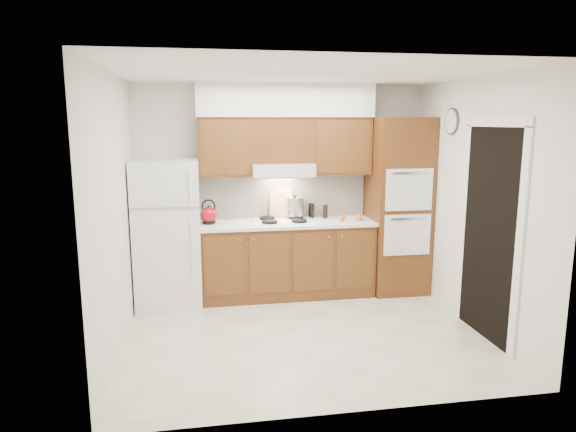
# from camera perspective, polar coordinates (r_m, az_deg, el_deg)

# --- Properties ---
(floor) EXTENTS (3.60, 3.60, 0.00)m
(floor) POSITION_cam_1_polar(r_m,az_deg,el_deg) (5.44, 1.80, -12.85)
(floor) COLOR beige
(floor) RESTS_ON ground
(ceiling) EXTENTS (3.60, 3.60, 0.00)m
(ceiling) POSITION_cam_1_polar(r_m,az_deg,el_deg) (5.01, 1.98, 15.60)
(ceiling) COLOR white
(ceiling) RESTS_ON wall_back
(wall_back) EXTENTS (3.60, 0.02, 2.60)m
(wall_back) POSITION_cam_1_polar(r_m,az_deg,el_deg) (6.52, -0.76, 2.98)
(wall_back) COLOR silver
(wall_back) RESTS_ON floor
(wall_left) EXTENTS (0.02, 3.00, 2.60)m
(wall_left) POSITION_cam_1_polar(r_m,az_deg,el_deg) (5.03, -18.65, 0.16)
(wall_left) COLOR silver
(wall_left) RESTS_ON floor
(wall_right) EXTENTS (0.02, 3.00, 2.60)m
(wall_right) POSITION_cam_1_polar(r_m,az_deg,el_deg) (5.70, 19.91, 1.25)
(wall_right) COLOR silver
(wall_right) RESTS_ON floor
(fridge) EXTENTS (0.75, 0.72, 1.72)m
(fridge) POSITION_cam_1_polar(r_m,az_deg,el_deg) (6.18, -13.20, -1.87)
(fridge) COLOR white
(fridge) RESTS_ON floor
(base_cabinets) EXTENTS (2.11, 0.60, 0.90)m
(base_cabinets) POSITION_cam_1_polar(r_m,az_deg,el_deg) (6.41, -0.10, -4.92)
(base_cabinets) COLOR brown
(base_cabinets) RESTS_ON floor
(countertop) EXTENTS (2.13, 0.62, 0.04)m
(countertop) POSITION_cam_1_polar(r_m,az_deg,el_deg) (6.29, -0.08, -0.82)
(countertop) COLOR white
(countertop) RESTS_ON base_cabinets
(backsplash) EXTENTS (2.11, 0.03, 0.56)m
(backsplash) POSITION_cam_1_polar(r_m,az_deg,el_deg) (6.52, -0.52, 2.27)
(backsplash) COLOR white
(backsplash) RESTS_ON countertop
(oven_cabinet) EXTENTS (0.70, 0.65, 2.20)m
(oven_cabinet) POSITION_cam_1_polar(r_m,az_deg,el_deg) (6.62, 12.10, 1.11)
(oven_cabinet) COLOR brown
(oven_cabinet) RESTS_ON floor
(upper_cab_left) EXTENTS (0.63, 0.33, 0.70)m
(upper_cab_left) POSITION_cam_1_polar(r_m,az_deg,el_deg) (6.24, -7.09, 7.63)
(upper_cab_left) COLOR brown
(upper_cab_left) RESTS_ON wall_back
(upper_cab_right) EXTENTS (0.73, 0.33, 0.70)m
(upper_cab_right) POSITION_cam_1_polar(r_m,az_deg,el_deg) (6.46, 5.79, 7.75)
(upper_cab_right) COLOR brown
(upper_cab_right) RESTS_ON wall_back
(range_hood) EXTENTS (0.75, 0.45, 0.15)m
(range_hood) POSITION_cam_1_polar(r_m,az_deg,el_deg) (6.27, -0.67, 5.20)
(range_hood) COLOR silver
(range_hood) RESTS_ON wall_back
(upper_cab_over_hood) EXTENTS (0.75, 0.33, 0.55)m
(upper_cab_over_hood) POSITION_cam_1_polar(r_m,az_deg,el_deg) (6.30, -0.76, 8.42)
(upper_cab_over_hood) COLOR brown
(upper_cab_over_hood) RESTS_ON range_hood
(soffit) EXTENTS (2.13, 0.36, 0.40)m
(soffit) POSITION_cam_1_polar(r_m,az_deg,el_deg) (6.30, -0.29, 12.74)
(soffit) COLOR silver
(soffit) RESTS_ON wall_back
(cooktop) EXTENTS (0.74, 0.50, 0.01)m
(cooktop) POSITION_cam_1_polar(r_m,az_deg,el_deg) (6.29, -0.56, -0.56)
(cooktop) COLOR white
(cooktop) RESTS_ON countertop
(doorway) EXTENTS (0.02, 0.90, 2.10)m
(doorway) POSITION_cam_1_polar(r_m,az_deg,el_deg) (5.44, 21.44, -1.94)
(doorway) COLOR black
(doorway) RESTS_ON floor
(wall_clock) EXTENTS (0.02, 0.30, 0.30)m
(wall_clock) POSITION_cam_1_polar(r_m,az_deg,el_deg) (6.11, 17.73, 9.98)
(wall_clock) COLOR #3F3833
(wall_clock) RESTS_ON wall_right
(kettle) EXTENTS (0.22, 0.22, 0.20)m
(kettle) POSITION_cam_1_polar(r_m,az_deg,el_deg) (6.21, -8.79, 0.11)
(kettle) COLOR maroon
(kettle) RESTS_ON countertop
(cutting_board) EXTENTS (0.30, 0.14, 0.37)m
(cutting_board) POSITION_cam_1_polar(r_m,az_deg,el_deg) (6.47, -0.79, 1.49)
(cutting_board) COLOR tan
(cutting_board) RESTS_ON countertop
(stock_pot) EXTENTS (0.25, 0.25, 0.23)m
(stock_pot) POSITION_cam_1_polar(r_m,az_deg,el_deg) (6.46, 0.76, 0.99)
(stock_pot) COLOR silver
(stock_pot) RESTS_ON cooktop
(condiment_a) EXTENTS (0.06, 0.06, 0.18)m
(condiment_a) POSITION_cam_1_polar(r_m,az_deg,el_deg) (6.58, 2.51, 0.66)
(condiment_a) COLOR black
(condiment_a) RESTS_ON countertop
(condiment_b) EXTENTS (0.06, 0.06, 0.18)m
(condiment_b) POSITION_cam_1_polar(r_m,az_deg,el_deg) (6.55, 2.68, 0.63)
(condiment_b) COLOR black
(condiment_b) RESTS_ON countertop
(condiment_c) EXTENTS (0.08, 0.08, 0.17)m
(condiment_c) POSITION_cam_1_polar(r_m,az_deg,el_deg) (6.52, 4.16, 0.51)
(condiment_c) COLOR black
(condiment_c) RESTS_ON countertop
(orange_near) EXTENTS (0.09, 0.09, 0.08)m
(orange_near) POSITION_cam_1_polar(r_m,az_deg,el_deg) (6.42, 7.95, -0.12)
(orange_near) COLOR orange
(orange_near) RESTS_ON countertop
(orange_far) EXTENTS (0.08, 0.08, 0.08)m
(orange_far) POSITION_cam_1_polar(r_m,az_deg,el_deg) (6.35, 6.01, -0.21)
(orange_far) COLOR #E8570C
(orange_far) RESTS_ON countertop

